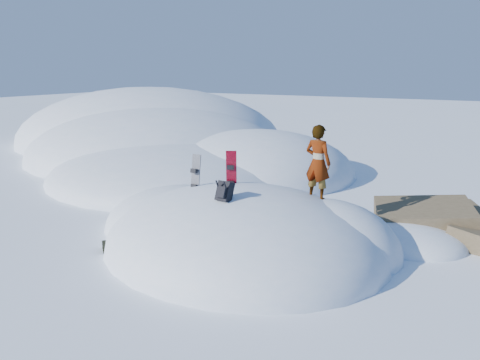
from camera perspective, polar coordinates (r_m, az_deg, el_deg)
The scene contains 9 objects.
ground at distance 11.42m, azimuth 0.31°, elevation -8.42°, with size 120.00×120.00×0.00m, color white.
snow_mound at distance 11.69m, azimuth 0.14°, elevation -7.89°, with size 8.00×6.00×3.00m.
snow_ridge at distance 25.02m, azimuth -9.62°, elevation 3.52°, with size 21.50×18.50×6.40m.
rock_outcrop at distance 13.06m, azimuth 21.61°, elevation -6.48°, with size 4.68×4.41×1.68m.
snowboard_red at distance 11.72m, azimuth -1.08°, elevation 0.38°, with size 0.34×0.32×1.40m.
snowboard_dark at distance 11.83m, azimuth -5.51°, elevation -0.02°, with size 0.26×0.22×1.33m.
backpack at distance 10.24m, azimuth -1.93°, elevation -1.42°, with size 0.35×0.43×0.53m.
gear_pile at distance 11.72m, azimuth -14.52°, elevation -7.68°, with size 0.89×0.79×0.23m.
person at distance 11.21m, azimuth 9.47°, elevation 2.09°, with size 0.66×0.43×1.81m, color slate.
Camera 1 is at (5.16, -9.25, 4.27)m, focal length 35.00 mm.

